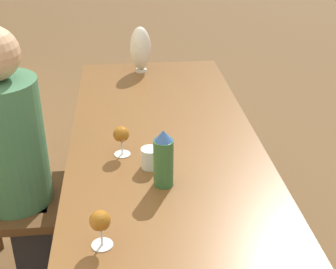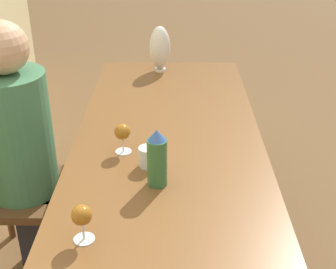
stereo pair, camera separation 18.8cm
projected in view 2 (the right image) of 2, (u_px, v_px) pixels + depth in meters
The scene contains 8 objects.
dining_table at pixel (167, 203), 1.75m from camera, with size 2.80×0.83×0.73m.
water_bottle at pixel (157, 158), 1.69m from camera, with size 0.08×0.08×0.23m.
water_tumbler at pixel (148, 157), 1.84m from camera, with size 0.07×0.07×0.08m.
vase at pixel (160, 48), 2.75m from camera, with size 0.12×0.12×0.27m.
wine_glass_1 at pixel (82, 217), 1.43m from camera, with size 0.07×0.07×0.13m.
wine_glass_3 at pixel (123, 133), 1.91m from camera, with size 0.07×0.07×0.13m.
chair_far at pixel (10, 183), 2.20m from camera, with size 0.44×0.44×0.90m.
person_far at pixel (21, 147), 2.11m from camera, with size 0.32×0.32×1.25m.
Camera 2 is at (-1.42, -0.02, 1.71)m, focal length 50.00 mm.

